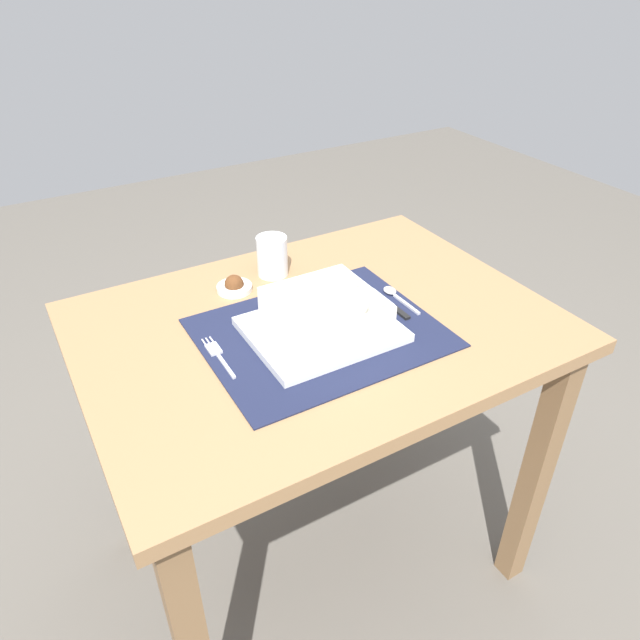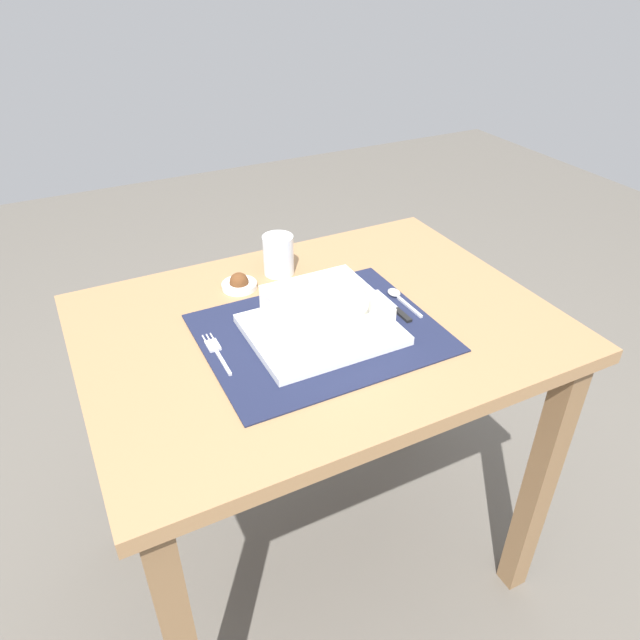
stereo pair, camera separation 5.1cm
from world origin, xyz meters
TOP-DOWN VIEW (x-y plane):
  - ground_plane at (0.00, 0.00)m, footprint 6.00×6.00m
  - dining_table at (0.00, 0.00)m, footprint 0.91×0.67m
  - placemat at (-0.02, -0.04)m, footprint 0.44×0.35m
  - serving_plate at (-0.02, -0.04)m, footprint 0.27×0.22m
  - porridge_bowl at (-0.01, -0.04)m, footprint 0.19×0.19m
  - fork at (-0.21, -0.01)m, footprint 0.02×0.13m
  - spoon at (0.18, 0.00)m, footprint 0.02×0.12m
  - butter_knife at (0.15, -0.03)m, footprint 0.01×0.13m
  - drinking_glass at (0.01, 0.21)m, footprint 0.07×0.07m
  - condiment_saucer at (-0.09, 0.19)m, footprint 0.07×0.07m

SIDE VIEW (x-z plane):
  - ground_plane at x=0.00m, z-range 0.00..0.00m
  - dining_table at x=0.00m, z-range 0.25..0.99m
  - placemat at x=-0.02m, z-range 0.74..0.74m
  - fork at x=-0.21m, z-range 0.74..0.75m
  - butter_knife at x=0.15m, z-range 0.74..0.75m
  - spoon at x=0.18m, z-range 0.74..0.75m
  - condiment_saucer at x=-0.09m, z-range 0.73..0.77m
  - serving_plate at x=-0.02m, z-range 0.74..0.76m
  - drinking_glass at x=0.01m, z-range 0.73..0.82m
  - porridge_bowl at x=-0.01m, z-range 0.75..0.81m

